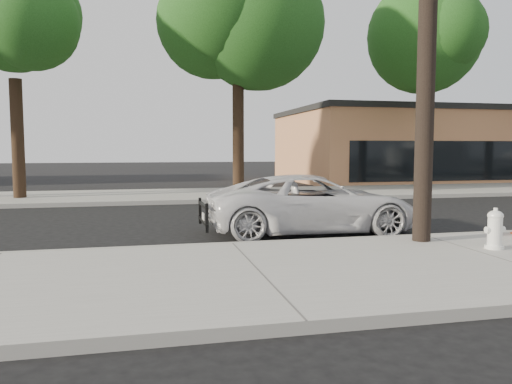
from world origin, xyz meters
TOP-DOWN VIEW (x-y plane):
  - ground at (0.00, 0.00)m, footprint 120.00×120.00m
  - near_sidewalk at (0.00, -4.30)m, footprint 90.00×4.40m
  - far_sidewalk at (0.00, 8.50)m, footprint 90.00×5.00m
  - curb_near at (0.00, -2.10)m, footprint 90.00×0.12m
  - building_main at (16.00, 16.00)m, footprint 18.00×10.00m
  - tree_b at (-5.81, 8.06)m, footprint 4.34×4.20m
  - tree_c at (2.22, 7.64)m, footprint 4.96×4.80m
  - tree_d at (10.20, 7.95)m, footprint 4.50×4.35m
  - police_cruiser at (2.14, -0.53)m, footprint 4.85×2.33m
  - fire_hydrant at (4.44, -3.69)m, footprint 0.36×0.33m

SIDE VIEW (x-z plane):
  - ground at x=0.00m, z-range 0.00..0.00m
  - near_sidewalk at x=0.00m, z-range 0.00..0.15m
  - far_sidewalk at x=0.00m, z-range 0.00..0.15m
  - curb_near at x=0.00m, z-range -0.01..0.15m
  - fire_hydrant at x=4.44m, z-range 0.14..0.82m
  - police_cruiser at x=2.14m, z-range 0.00..1.33m
  - building_main at x=16.00m, z-range 0.00..4.00m
  - tree_b at x=-5.81m, z-range 1.93..10.38m
  - tree_d at x=10.20m, z-range 1.99..10.74m
  - tree_c at x=2.22m, z-range 2.13..11.68m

